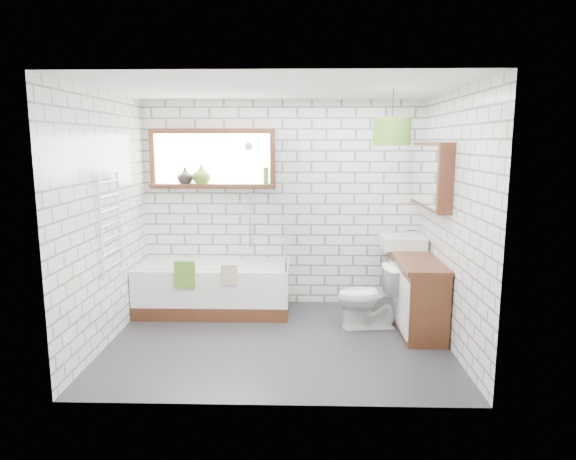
{
  "coord_description": "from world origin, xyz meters",
  "views": [
    {
      "loc": [
        0.24,
        -4.96,
        2.01
      ],
      "look_at": [
        0.1,
        0.25,
        1.11
      ],
      "focal_mm": 32.0,
      "sensor_mm": 36.0,
      "label": 1
    }
  ],
  "objects_px": {
    "vanity": "(415,292)",
    "pendant": "(392,132)",
    "bathtub": "(214,288)",
    "toilet": "(369,297)",
    "basin": "(403,242)"
  },
  "relations": [
    {
      "from": "basin",
      "to": "pendant",
      "type": "distance_m",
      "value": 1.61
    },
    {
      "from": "vanity",
      "to": "pendant",
      "type": "xyz_separation_m",
      "value": [
        -0.39,
        -0.45,
        1.71
      ]
    },
    {
      "from": "pendant",
      "to": "vanity",
      "type": "bearing_deg",
      "value": 49.31
    },
    {
      "from": "bathtub",
      "to": "vanity",
      "type": "relative_size",
      "value": 1.32
    },
    {
      "from": "vanity",
      "to": "pendant",
      "type": "height_order",
      "value": "pendant"
    },
    {
      "from": "basin",
      "to": "pendant",
      "type": "bearing_deg",
      "value": -109.13
    },
    {
      "from": "bathtub",
      "to": "toilet",
      "type": "height_order",
      "value": "toilet"
    },
    {
      "from": "toilet",
      "to": "basin",
      "type": "bearing_deg",
      "value": 134.05
    },
    {
      "from": "vanity",
      "to": "toilet",
      "type": "distance_m",
      "value": 0.52
    },
    {
      "from": "vanity",
      "to": "pendant",
      "type": "bearing_deg",
      "value": -130.69
    },
    {
      "from": "basin",
      "to": "pendant",
      "type": "relative_size",
      "value": 1.39
    },
    {
      "from": "bathtub",
      "to": "pendant",
      "type": "distance_m",
      "value": 2.77
    },
    {
      "from": "vanity",
      "to": "toilet",
      "type": "relative_size",
      "value": 1.95
    },
    {
      "from": "vanity",
      "to": "pendant",
      "type": "distance_m",
      "value": 1.82
    },
    {
      "from": "bathtub",
      "to": "pendant",
      "type": "relative_size",
      "value": 4.97
    }
  ]
}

